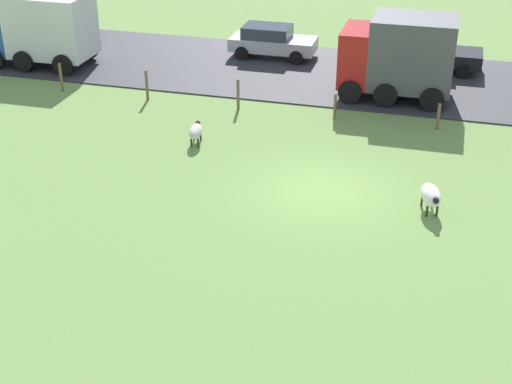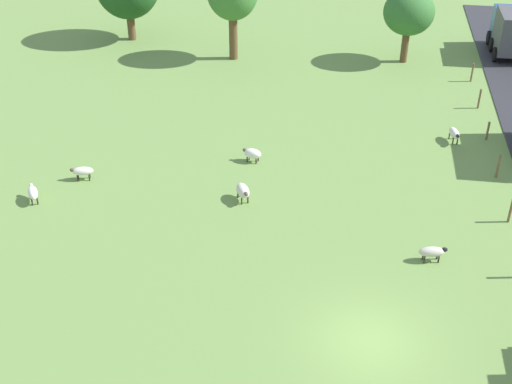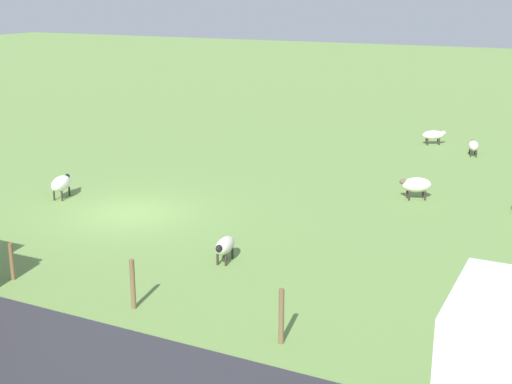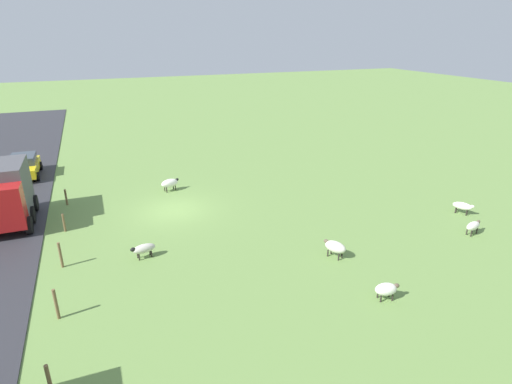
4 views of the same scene
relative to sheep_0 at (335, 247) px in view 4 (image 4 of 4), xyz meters
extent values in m
plane|color=#6B8E47|center=(6.11, -8.41, -0.55)|extent=(160.00, 160.00, 0.00)
ellipsoid|color=silver|center=(-0.01, 0.01, 0.00)|extent=(0.99, 1.22, 0.56)
ellipsoid|color=brown|center=(0.23, -0.44, 0.13)|extent=(0.28, 0.31, 0.20)
cylinder|color=#2D2823|center=(0.27, -0.18, -0.38)|extent=(0.07, 0.07, 0.35)
cylinder|color=#2D2823|center=(0.00, -0.32, -0.38)|extent=(0.07, 0.07, 0.35)
cylinder|color=#2D2823|center=(-0.01, 0.35, -0.38)|extent=(0.07, 0.07, 0.35)
cylinder|color=#2D2823|center=(-0.28, 0.20, -0.38)|extent=(0.07, 0.07, 0.35)
ellipsoid|color=beige|center=(8.54, -3.34, -0.06)|extent=(1.16, 0.63, 0.44)
ellipsoid|color=black|center=(9.05, -3.25, 0.04)|extent=(0.29, 0.22, 0.20)
cylinder|color=#2D2823|center=(8.81, -3.17, -0.39)|extent=(0.07, 0.07, 0.32)
cylinder|color=#2D2823|center=(8.86, -3.41, -0.39)|extent=(0.07, 0.07, 0.32)
cylinder|color=#2D2823|center=(8.22, -3.27, -0.39)|extent=(0.07, 0.07, 0.32)
cylinder|color=#2D2823|center=(8.26, -3.51, -0.39)|extent=(0.07, 0.07, 0.32)
ellipsoid|color=silver|center=(-8.14, 0.66, -0.06)|extent=(1.12, 0.68, 0.44)
ellipsoid|color=brown|center=(-8.62, 0.54, 0.04)|extent=(0.30, 0.24, 0.20)
cylinder|color=#2D2823|center=(-8.39, 0.47, -0.39)|extent=(0.07, 0.07, 0.33)
cylinder|color=#2D2823|center=(-8.45, 0.71, -0.39)|extent=(0.07, 0.07, 0.33)
cylinder|color=#2D2823|center=(-7.83, 0.61, -0.39)|extent=(0.07, 0.07, 0.33)
cylinder|color=#2D2823|center=(-7.89, 0.84, -0.39)|extent=(0.07, 0.07, 0.33)
ellipsoid|color=white|center=(-9.76, -1.58, -0.05)|extent=(0.93, 1.16, 0.44)
ellipsoid|color=silver|center=(-10.02, -1.14, 0.05)|extent=(0.29, 0.32, 0.20)
cylinder|color=#2D2823|center=(-10.02, -1.38, -0.38)|extent=(0.07, 0.07, 0.34)
cylinder|color=#2D2823|center=(-9.81, -1.26, -0.38)|extent=(0.07, 0.07, 0.34)
cylinder|color=#2D2823|center=(-9.71, -1.90, -0.38)|extent=(0.07, 0.07, 0.34)
cylinder|color=#2D2823|center=(-9.50, -1.78, -0.38)|extent=(0.07, 0.07, 0.34)
ellipsoid|color=white|center=(5.71, -11.83, 0.01)|extent=(1.31, 0.88, 0.56)
ellipsoid|color=black|center=(5.17, -12.00, 0.13)|extent=(0.30, 0.25, 0.20)
cylinder|color=#2D2823|center=(5.44, -12.07, -0.37)|extent=(0.07, 0.07, 0.35)
cylinder|color=#2D2823|center=(5.35, -11.78, -0.37)|extent=(0.07, 0.07, 0.35)
cylinder|color=#2D2823|center=(6.07, -11.88, -0.37)|extent=(0.07, 0.07, 0.35)
cylinder|color=#2D2823|center=(5.98, -11.59, -0.37)|extent=(0.07, 0.07, 0.35)
ellipsoid|color=white|center=(-0.11, 3.67, -0.07)|extent=(1.00, 0.71, 0.52)
ellipsoid|color=brown|center=(-0.53, 3.77, 0.05)|extent=(0.29, 0.23, 0.20)
cylinder|color=#2D2823|center=(-0.38, 3.59, -0.41)|extent=(0.07, 0.07, 0.28)
cylinder|color=#2D2823|center=(-0.32, 3.87, -0.41)|extent=(0.07, 0.07, 0.28)
cylinder|color=#2D2823|center=(0.11, 3.48, -0.41)|extent=(0.07, 0.07, 0.28)
cylinder|color=#2D2823|center=(0.17, 3.76, -0.41)|extent=(0.07, 0.07, 0.28)
cylinder|color=brown|center=(12.19, -11.74, -0.03)|extent=(0.12, 0.12, 1.04)
cylinder|color=brown|center=(12.19, -7.80, -0.03)|extent=(0.12, 0.12, 1.03)
cylinder|color=brown|center=(12.19, -3.86, 0.08)|extent=(0.12, 0.12, 1.27)
cylinder|color=brown|center=(12.19, 0.08, 0.10)|extent=(0.12, 0.12, 1.29)
cylinder|color=brown|center=(12.19, 4.02, 0.07)|extent=(0.12, 0.12, 1.24)
cube|color=#4C4C51|center=(15.20, -10.40, 1.44)|extent=(2.56, 3.35, 2.89)
cylinder|color=black|center=(13.91, -8.12, -0.01)|extent=(0.30, 0.96, 0.96)
cylinder|color=black|center=(13.91, -9.56, -0.01)|extent=(0.30, 0.96, 0.96)
cylinder|color=black|center=(13.91, -11.40, -0.01)|extent=(0.30, 0.96, 0.96)
cube|color=yellow|center=(15.24, -18.67, 0.16)|extent=(1.91, 4.24, 0.66)
cube|color=#333D47|center=(15.24, -18.98, 0.77)|extent=(1.68, 2.33, 0.56)
cylinder|color=black|center=(14.28, -17.29, -0.17)|extent=(0.22, 0.64, 0.64)
cylinder|color=black|center=(16.19, -17.29, -0.17)|extent=(0.22, 0.64, 0.64)
cylinder|color=black|center=(14.28, -20.04, -0.17)|extent=(0.22, 0.64, 0.64)
cylinder|color=black|center=(16.19, -20.04, -0.17)|extent=(0.22, 0.64, 0.64)
camera|label=1|loc=(-14.37, -11.83, 10.50)|focal=51.38mm
camera|label=2|loc=(4.72, -26.94, 17.66)|focal=48.53mm
camera|label=3|loc=(24.79, 5.73, 6.92)|focal=49.02mm
camera|label=4|loc=(9.97, 14.81, 9.64)|focal=28.95mm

